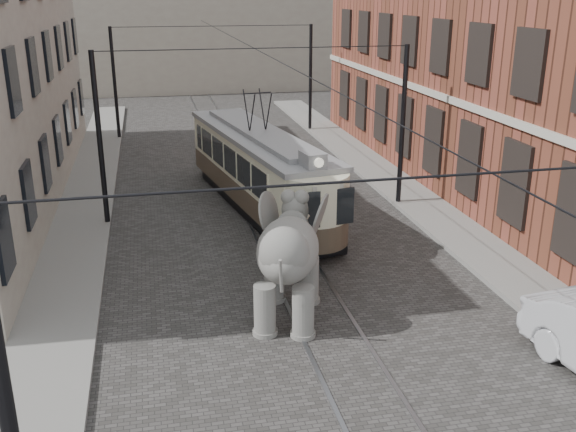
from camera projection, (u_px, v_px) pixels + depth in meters
name	position (u px, v px, depth m)	size (l,w,h in m)	color
ground	(302.00, 282.00, 18.37)	(120.00, 120.00, 0.00)	#403D3B
tram_rails	(302.00, 282.00, 18.37)	(1.54, 80.00, 0.02)	slate
sidewalk_right	(496.00, 262.00, 19.54)	(2.00, 60.00, 0.15)	slate
sidewalk_left	(62.00, 302.00, 17.05)	(2.00, 60.00, 0.15)	slate
brick_building	(511.00, 36.00, 26.87)	(8.00, 26.00, 12.00)	brown
catenary	(263.00, 140.00, 21.95)	(11.00, 30.20, 6.00)	black
tram	(258.00, 152.00, 23.84)	(2.28, 11.04, 4.38)	beige
elephant	(288.00, 265.00, 15.96)	(2.56, 4.65, 2.85)	slate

